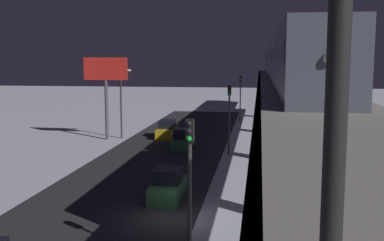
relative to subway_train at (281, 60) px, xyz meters
name	(u,v)px	position (x,y,z in m)	size (l,w,h in m)	color
ground_plane	(171,218)	(7.03, 29.04, -8.65)	(240.00, 240.00, 0.00)	silver
avenue_asphalt	(100,215)	(11.10, 29.04, -8.64)	(11.00, 105.32, 0.01)	#28282D
elevated_railway	(303,114)	(0.09, 29.04, -2.72)	(5.00, 105.32, 6.87)	gray
subway_train	(281,60)	(0.00, 0.00, 0.00)	(2.94, 74.07, 3.40)	#4C5160
sedan_green_2	(168,187)	(7.90, 25.55, -7.85)	(1.80, 4.11, 1.97)	#2D6038
sedan_yellow	(167,130)	(12.50, 2.81, -7.85)	(1.80, 4.44, 1.97)	gold
sedan_green_3	(183,140)	(9.70, 8.95, -7.85)	(1.80, 4.45, 1.97)	#2D6038
traffic_light_near	(190,174)	(5.00, 35.59, -4.45)	(0.32, 0.44, 6.40)	#2D2D2D
traffic_light_mid	(229,110)	(5.00, 11.67, -4.45)	(0.32, 0.44, 6.40)	#2D2D2D
traffic_light_far	(240,92)	(5.00, -12.24, -4.45)	(0.32, 0.44, 6.40)	#2D2D2D
commercial_billboard	(106,77)	(18.76, 4.97, -1.82)	(4.80, 0.36, 8.90)	#4C4C51
street_lamp_far	(123,95)	(17.17, 4.04, -3.83)	(1.35, 0.44, 7.65)	#38383D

